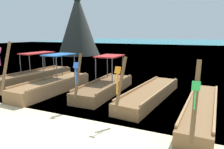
{
  "coord_description": "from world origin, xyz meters",
  "views": [
    {
      "loc": [
        3.84,
        -3.98,
        3.2
      ],
      "look_at": [
        0.0,
        4.49,
        1.39
      ],
      "focal_mm": 33.91,
      "sensor_mm": 36.0,
      "label": 1
    }
  ],
  "objects_px": {
    "longtail_boat_green_ribbon": "(201,109)",
    "longtail_boat_orange_ribbon": "(150,94)",
    "longtail_boat_pink_ribbon": "(52,85)",
    "karst_rock": "(79,26)",
    "longtail_boat_red_ribbon": "(28,78)",
    "longtail_boat_blue_ribbon": "(105,87)"
  },
  "relations": [
    {
      "from": "longtail_boat_red_ribbon",
      "to": "longtail_boat_blue_ribbon",
      "type": "xyz_separation_m",
      "value": [
        5.54,
        -0.0,
        -0.02
      ]
    },
    {
      "from": "longtail_boat_red_ribbon",
      "to": "longtail_boat_pink_ribbon",
      "type": "distance_m",
      "value": 2.93
    },
    {
      "from": "longtail_boat_red_ribbon",
      "to": "longtail_boat_pink_ribbon",
      "type": "xyz_separation_m",
      "value": [
        2.77,
        -0.97,
        0.01
      ]
    },
    {
      "from": "longtail_boat_red_ribbon",
      "to": "longtail_boat_pink_ribbon",
      "type": "height_order",
      "value": "longtail_boat_pink_ribbon"
    },
    {
      "from": "longtail_boat_orange_ribbon",
      "to": "karst_rock",
      "type": "bearing_deg",
      "value": 131.47
    },
    {
      "from": "longtail_boat_blue_ribbon",
      "to": "karst_rock",
      "type": "height_order",
      "value": "karst_rock"
    },
    {
      "from": "longtail_boat_blue_ribbon",
      "to": "longtail_boat_green_ribbon",
      "type": "distance_m",
      "value": 5.03
    },
    {
      "from": "longtail_boat_red_ribbon",
      "to": "longtail_boat_green_ribbon",
      "type": "relative_size",
      "value": 1.1
    },
    {
      "from": "longtail_boat_green_ribbon",
      "to": "karst_rock",
      "type": "bearing_deg",
      "value": 133.68
    },
    {
      "from": "karst_rock",
      "to": "longtail_boat_red_ribbon",
      "type": "bearing_deg",
      "value": -66.97
    },
    {
      "from": "longtail_boat_blue_ribbon",
      "to": "longtail_boat_pink_ribbon",
      "type": "bearing_deg",
      "value": -160.78
    },
    {
      "from": "longtail_boat_blue_ribbon",
      "to": "longtail_boat_red_ribbon",
      "type": "bearing_deg",
      "value": 179.97
    },
    {
      "from": "longtail_boat_pink_ribbon",
      "to": "longtail_boat_blue_ribbon",
      "type": "relative_size",
      "value": 1.06
    },
    {
      "from": "longtail_boat_green_ribbon",
      "to": "longtail_boat_blue_ribbon",
      "type": "bearing_deg",
      "value": 165.6
    },
    {
      "from": "longtail_boat_pink_ribbon",
      "to": "longtail_boat_green_ribbon",
      "type": "distance_m",
      "value": 7.65
    },
    {
      "from": "longtail_boat_pink_ribbon",
      "to": "karst_rock",
      "type": "relative_size",
      "value": 0.65
    },
    {
      "from": "longtail_boat_red_ribbon",
      "to": "longtail_boat_orange_ribbon",
      "type": "bearing_deg",
      "value": -0.61
    },
    {
      "from": "longtail_boat_pink_ribbon",
      "to": "longtail_boat_blue_ribbon",
      "type": "distance_m",
      "value": 2.93
    },
    {
      "from": "longtail_boat_green_ribbon",
      "to": "longtail_boat_orange_ribbon",
      "type": "bearing_deg",
      "value": 153.65
    },
    {
      "from": "longtail_boat_green_ribbon",
      "to": "longtail_boat_pink_ribbon",
      "type": "bearing_deg",
      "value": 177.85
    },
    {
      "from": "longtail_boat_blue_ribbon",
      "to": "longtail_boat_green_ribbon",
      "type": "height_order",
      "value": "longtail_boat_green_ribbon"
    },
    {
      "from": "longtail_boat_pink_ribbon",
      "to": "longtail_boat_orange_ribbon",
      "type": "bearing_deg",
      "value": 9.47
    }
  ]
}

